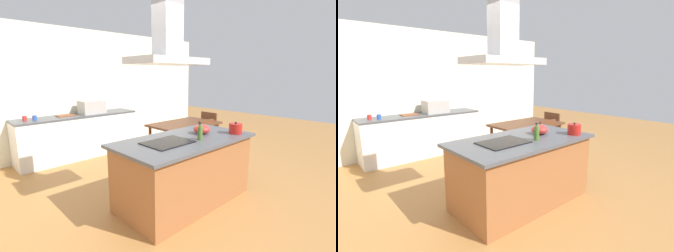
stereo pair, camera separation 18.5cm
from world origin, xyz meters
TOP-DOWN VIEW (x-y plane):
  - ground at (0.00, 1.50)m, footprint 16.00×16.00m
  - wall_back at (0.00, 3.25)m, footprint 7.20×0.10m
  - kitchen_island at (0.00, 0.00)m, footprint 1.93×1.00m
  - cooktop at (-0.32, 0.00)m, footprint 0.60×0.44m
  - tea_kettle at (0.74, -0.31)m, footprint 0.24×0.19m
  - olive_oil_bottle at (0.09, -0.18)m, footprint 0.07×0.07m
  - mixing_bowl at (0.38, 0.02)m, footprint 0.24×0.24m
  - back_counter at (-0.18, 2.88)m, footprint 2.50×0.62m
  - countertop_microwave at (0.13, 2.88)m, footprint 0.50×0.38m
  - coffee_mug_red at (-1.19, 2.90)m, footprint 0.08×0.08m
  - coffee_mug_blue at (-1.04, 2.83)m, footprint 0.08×0.08m
  - cutting_board at (-0.43, 2.93)m, footprint 0.34×0.24m
  - dining_table at (1.35, 1.25)m, footprint 1.40×0.90m
  - chair_facing_island at (1.35, 0.59)m, footprint 0.42×0.42m
  - chair_at_right_end at (2.26, 1.25)m, footprint 0.42×0.42m
  - range_hood at (-0.32, 0.00)m, footprint 0.90×0.55m

SIDE VIEW (x-z plane):
  - ground at x=0.00m, z-range 0.00..0.00m
  - back_counter at x=-0.18m, z-range 0.00..0.90m
  - kitchen_island at x=0.00m, z-range 0.00..0.90m
  - chair_facing_island at x=1.35m, z-range 0.06..0.95m
  - chair_at_right_end at x=2.26m, z-range 0.06..0.95m
  - dining_table at x=1.35m, z-range 0.29..1.04m
  - cooktop at x=-0.32m, z-range 0.90..0.91m
  - cutting_board at x=-0.43m, z-range 0.90..0.92m
  - coffee_mug_red at x=-1.19m, z-range 0.90..0.99m
  - coffee_mug_blue at x=-1.04m, z-range 0.90..0.99m
  - mixing_bowl at x=0.38m, z-range 0.90..1.03m
  - tea_kettle at x=0.74m, z-range 0.89..1.06m
  - olive_oil_bottle at x=0.09m, z-range 0.88..1.11m
  - countertop_microwave at x=0.13m, z-range 0.90..1.18m
  - wall_back at x=0.00m, z-range 0.00..2.70m
  - range_hood at x=-0.32m, z-range 1.71..2.49m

